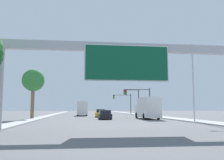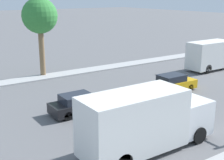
% 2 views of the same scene
% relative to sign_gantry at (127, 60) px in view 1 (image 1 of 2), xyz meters
% --- Properties ---
extents(sidewalk_right, '(3.00, 120.00, 0.15)m').
position_rel_sign_gantry_xyz_m(sidewalk_right, '(11.25, 42.09, -5.65)').
color(sidewalk_right, '#A8A8A8').
rests_on(sidewalk_right, ground).
extents(median_strip_left, '(2.00, 120.00, 0.15)m').
position_rel_sign_gantry_xyz_m(median_strip_left, '(-10.75, 42.09, -5.65)').
color(median_strip_left, '#A8A8A8').
rests_on(median_strip_left, ground).
extents(sign_gantry, '(20.39, 0.73, 7.15)m').
position_rel_sign_gantry_xyz_m(sign_gantry, '(0.00, 0.00, 0.00)').
color(sign_gantry, '#B2B2B7').
rests_on(sign_gantry, ground).
extents(car_near_left, '(1.84, 4.32, 1.54)m').
position_rel_sign_gantry_xyz_m(car_near_left, '(0.00, 28.82, -5.01)').
color(car_near_left, gold).
rests_on(car_near_left, ground).
extents(car_far_left, '(1.87, 4.21, 1.45)m').
position_rel_sign_gantry_xyz_m(car_far_left, '(0.00, 19.42, -5.04)').
color(car_far_left, black).
rests_on(car_far_left, ground).
extents(truck_box_primary, '(2.49, 8.11, 3.46)m').
position_rel_sign_gantry_xyz_m(truck_box_primary, '(7.00, 19.76, -3.98)').
color(truck_box_primary, white).
rests_on(truck_box_primary, ground).
extents(truck_box_secondary, '(2.31, 7.41, 3.27)m').
position_rel_sign_gantry_xyz_m(truck_box_secondary, '(-3.50, 38.61, -4.07)').
color(truck_box_secondary, navy).
rests_on(truck_box_secondary, ground).
extents(traffic_light_near_intersection, '(5.49, 0.32, 5.84)m').
position_rel_sign_gantry_xyz_m(traffic_light_near_intersection, '(8.41, 30.09, -1.69)').
color(traffic_light_near_intersection, '#2D2D30').
rests_on(traffic_light_near_intersection, ground).
extents(traffic_light_mid_block, '(3.95, 0.32, 6.49)m').
position_rel_sign_gantry_xyz_m(traffic_light_mid_block, '(9.05, 40.09, -1.40)').
color(traffic_light_mid_block, '#2D2D30').
rests_on(traffic_light_mid_block, ground).
extents(traffic_light_far_intersection, '(5.39, 0.32, 5.76)m').
position_rel_sign_gantry_xyz_m(traffic_light_far_intersection, '(8.43, 50.09, -1.75)').
color(traffic_light_far_intersection, '#2D2D30').
rests_on(traffic_light_far_intersection, ground).
extents(palm_tree_background, '(3.59, 3.59, 8.05)m').
position_rel_sign_gantry_xyz_m(palm_tree_background, '(-11.49, 21.33, 0.40)').
color(palm_tree_background, brown).
rests_on(palm_tree_background, ground).
extents(street_lamp_right, '(2.39, 0.28, 9.96)m').
position_rel_sign_gantry_xyz_m(street_lamp_right, '(10.10, 9.88, 0.02)').
color(street_lamp_right, '#B2B2B7').
rests_on(street_lamp_right, ground).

